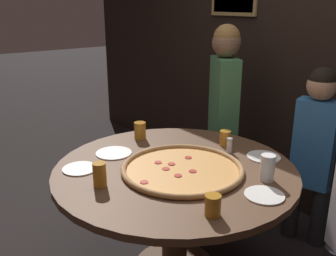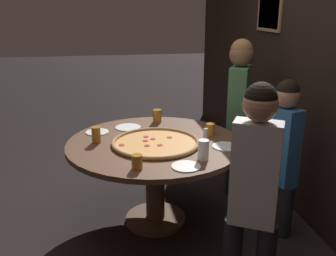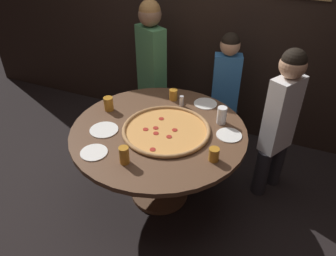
# 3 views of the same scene
# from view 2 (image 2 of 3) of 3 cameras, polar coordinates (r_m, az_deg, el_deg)

# --- Properties ---
(ground_plane) EXTENTS (24.00, 24.00, 0.00)m
(ground_plane) POSITION_cam_2_polar(r_m,az_deg,el_deg) (3.38, -1.92, -13.91)
(ground_plane) COLOR black
(back_wall) EXTENTS (6.40, 0.08, 2.60)m
(back_wall) POSITION_cam_2_polar(r_m,az_deg,el_deg) (3.35, 20.95, 8.57)
(back_wall) COLOR black
(back_wall) RESTS_ON ground_plane
(dining_table) EXTENTS (1.43, 1.43, 0.74)m
(dining_table) POSITION_cam_2_polar(r_m,az_deg,el_deg) (3.11, -2.03, -4.61)
(dining_table) COLOR brown
(dining_table) RESTS_ON ground_plane
(giant_pizza) EXTENTS (0.71, 0.71, 0.03)m
(giant_pizza) POSITION_cam_2_polar(r_m,az_deg,el_deg) (2.99, -1.90, -2.23)
(giant_pizza) COLOR #E0994C
(giant_pizza) RESTS_ON dining_table
(drink_cup_beside_pizza) EXTENTS (0.08, 0.08, 0.12)m
(drink_cup_beside_pizza) POSITION_cam_2_polar(r_m,az_deg,el_deg) (3.54, -1.68, 1.85)
(drink_cup_beside_pizza) COLOR #BC7A23
(drink_cup_beside_pizza) RESTS_ON dining_table
(drink_cup_centre_back) EXTENTS (0.08, 0.08, 0.15)m
(drink_cup_centre_back) POSITION_cam_2_polar(r_m,az_deg,el_deg) (2.68, 5.42, -3.34)
(drink_cup_centre_back) COLOR white
(drink_cup_centre_back) RESTS_ON dining_table
(drink_cup_far_left) EXTENTS (0.08, 0.08, 0.10)m
(drink_cup_far_left) POSITION_cam_2_polar(r_m,az_deg,el_deg) (3.21, 6.49, -0.20)
(drink_cup_far_left) COLOR #BC7A23
(drink_cup_far_left) RESTS_ON dining_table
(drink_cup_front_edge) EXTENTS (0.08, 0.08, 0.10)m
(drink_cup_front_edge) POSITION_cam_2_polar(r_m,az_deg,el_deg) (2.53, -4.74, -5.16)
(drink_cup_front_edge) COLOR #BC7A23
(drink_cup_front_edge) RESTS_ON dining_table
(drink_cup_far_right) EXTENTS (0.07, 0.07, 0.13)m
(drink_cup_far_right) POSITION_cam_2_polar(r_m,az_deg,el_deg) (3.05, -10.89, -1.05)
(drink_cup_far_right) COLOR #BC7A23
(drink_cup_far_right) RESTS_ON dining_table
(white_plate_beside_cup) EXTENTS (0.20, 0.20, 0.01)m
(white_plate_beside_cup) POSITION_cam_2_polar(r_m,az_deg,el_deg) (3.32, -10.74, -0.61)
(white_plate_beside_cup) COLOR white
(white_plate_beside_cup) RESTS_ON dining_table
(white_plate_near_front) EXTENTS (0.20, 0.20, 0.01)m
(white_plate_near_front) POSITION_cam_2_polar(r_m,az_deg,el_deg) (2.58, 2.77, -5.86)
(white_plate_near_front) COLOR white
(white_plate_near_front) RESTS_ON dining_table
(white_plate_far_back) EXTENTS (0.21, 0.21, 0.01)m
(white_plate_far_back) POSITION_cam_2_polar(r_m,az_deg,el_deg) (2.96, 8.78, -2.80)
(white_plate_far_back) COLOR white
(white_plate_far_back) RESTS_ON dining_table
(white_plate_right_side) EXTENTS (0.23, 0.23, 0.01)m
(white_plate_right_side) POSITION_cam_2_polar(r_m,az_deg,el_deg) (3.41, -6.11, 0.10)
(white_plate_right_side) COLOR white
(white_plate_right_side) RESTS_ON dining_table
(condiment_shaker) EXTENTS (0.04, 0.04, 0.10)m
(condiment_shaker) POSITION_cam_2_polar(r_m,az_deg,el_deg) (3.09, 5.74, -0.93)
(condiment_shaker) COLOR silver
(condiment_shaker) RESTS_ON dining_table
(diner_side_left) EXTENTS (0.28, 0.36, 1.38)m
(diner_side_left) POSITION_cam_2_polar(r_m,az_deg,el_deg) (2.37, 13.07, -7.50)
(diner_side_left) COLOR #232328
(diner_side_left) RESTS_ON ground_plane
(diner_side_right) EXTENTS (0.39, 0.30, 1.51)m
(diner_side_right) POSITION_cam_2_polar(r_m,az_deg,el_deg) (3.69, 10.66, 3.07)
(diner_side_right) COLOR #232328
(diner_side_right) RESTS_ON ground_plane
(diner_far_right) EXTENTS (0.34, 0.21, 1.27)m
(diner_far_right) POSITION_cam_2_polar(r_m,az_deg,el_deg) (3.08, 17.00, -3.05)
(diner_far_right) COLOR #232328
(diner_far_right) RESTS_ON ground_plane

